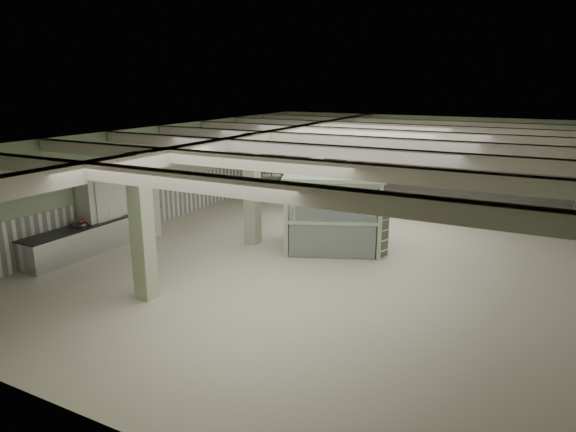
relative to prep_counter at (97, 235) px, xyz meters
The scene contains 30 objects.
floor 7.61m from the prep_counter, 30.55° to the left, with size 20.00×20.00×0.00m, color beige.
ceiling 8.22m from the prep_counter, 30.55° to the left, with size 14.00×20.00×0.02m, color silver.
wall_back 15.38m from the prep_counter, 64.74° to the left, with size 14.00×0.02×3.60m, color #A2BB96.
wall_front 9.07m from the prep_counter, 43.19° to the right, with size 14.00×0.02×3.60m, color #A2BB96.
wall_left 4.11m from the prep_counter, 96.80° to the left, with size 0.02×20.00×3.60m, color #A2BB96.
wainscot_left 3.89m from the prep_counter, 96.43° to the left, with size 0.05×19.90×1.50m, color white.
wainscot_back 15.31m from the prep_counter, 64.70° to the left, with size 13.90×0.05×1.50m, color white.
girder 6.30m from the prep_counter, 43.69° to the left, with size 0.45×19.90×0.40m, color beige.
beam_a 8.05m from the prep_counter, 29.10° to the right, with size 13.90×0.35×0.32m, color beige.
beam_b 7.27m from the prep_counter, ahead, with size 13.90×0.35×0.32m, color beige.
beam_c 7.31m from the prep_counter, 11.75° to the left, with size 13.90×0.35×0.32m, color beige.
beam_d 8.15m from the prep_counter, 30.55° to the left, with size 13.90×0.35×0.32m, color beige.
beam_e 9.59m from the prep_counter, 44.20° to the left, with size 13.90×0.35×0.32m, color beige.
beam_f 11.40m from the prep_counter, 53.57° to the left, with size 13.90×0.35×0.32m, color beige.
beam_g 13.44m from the prep_counter, 60.07° to the left, with size 13.90×0.35×0.32m, color beige.
column_a 4.76m from the prep_counter, 27.91° to the right, with size 0.42×0.42×3.60m, color #A8B894.
column_b 5.13m from the prep_counter, 35.29° to the left, with size 0.42×0.42×3.60m, color #A8B894.
column_c 8.94m from the prep_counter, 62.80° to the left, with size 0.42×0.42×3.60m, color #A8B894.
column_d 12.60m from the prep_counter, 71.19° to the left, with size 0.42×0.42×3.60m, color #A8B894.
pendant_front 7.59m from the prep_counter, ahead, with size 0.44×0.44×0.22m, color #2F3D2E.
pendant_mid 8.68m from the prep_counter, 31.77° to the left, with size 0.44×0.44×0.22m, color #2F3D2E.
pendant_back 11.99m from the prep_counter, 53.05° to the left, with size 0.44×0.44×0.22m, color #2F3D2E.
prep_counter is the anchor object (origin of this frame).
pitcher_near 0.70m from the prep_counter, 102.40° to the left, with size 0.19×0.22×0.28m, color silver, non-canonical shape.
pitcher_far 1.52m from the prep_counter, 84.04° to the left, with size 0.19×0.22×0.29m, color silver, non-canonical shape.
veg_colander 0.76m from the prep_counter, 96.41° to the right, with size 0.46×0.46×0.21m, color #3D3E42, non-canonical shape.
orange_bowl 1.78m from the prep_counter, 86.74° to the left, with size 0.22×0.22×0.08m, color #B2B2B7.
walkin_cooler 1.22m from the prep_counter, 94.94° to the left, with size 1.11×2.60×2.39m.
guard_booth 7.59m from the prep_counter, 29.86° to the left, with size 3.79×3.54×2.44m.
filing_cabinet 8.80m from the prep_counter, 23.69° to the left, with size 0.42×0.60×1.30m, color #5B5F4F.
Camera 1 is at (6.06, -14.77, 5.20)m, focal length 32.00 mm.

